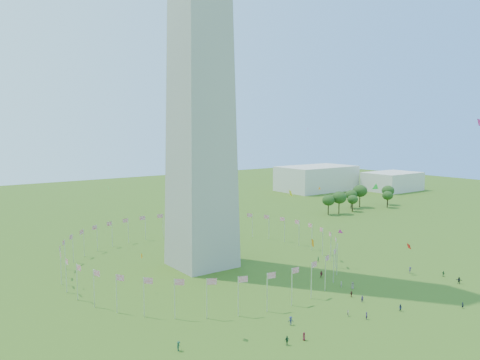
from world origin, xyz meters
name	(u,v)px	position (x,y,z in m)	size (l,w,h in m)	color
ground	(323,320)	(0.00, 0.00, 0.00)	(600.00, 600.00, 0.00)	#305012
flag_ring	(202,251)	(0.00, 50.00, 4.50)	(80.24, 80.24, 9.00)	silver
gov_building_east_a	(317,178)	(150.00, 150.00, 8.00)	(50.00, 30.00, 16.00)	beige
gov_building_east_b	(392,181)	(190.00, 120.00, 6.00)	(35.00, 25.00, 12.00)	beige
crowd	(358,301)	(12.95, 1.29, 0.87)	(82.03, 53.18, 1.90)	black
kites_aloft	(303,211)	(14.46, 21.76, 19.13)	(84.53, 83.67, 39.56)	green
tree_line_east	(358,200)	(114.61, 85.72, 5.05)	(53.42, 15.47, 11.56)	#2A521B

